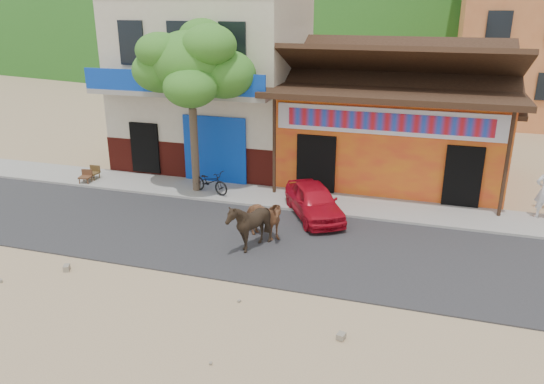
{
  "coord_description": "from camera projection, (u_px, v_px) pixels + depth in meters",
  "views": [
    {
      "loc": [
        3.45,
        -10.92,
        6.68
      ],
      "look_at": [
        -0.84,
        3.0,
        1.4
      ],
      "focal_mm": 35.0,
      "sensor_mm": 36.0,
      "label": 1
    }
  ],
  "objects": [
    {
      "name": "tree",
      "position": [
        193.0,
        109.0,
        18.47
      ],
      "size": [
        3.0,
        3.0,
        6.0
      ],
      "primitive_type": null,
      "color": "#2D721E",
      "rests_on": "sidewalk"
    },
    {
      "name": "red_car",
      "position": [
        314.0,
        201.0,
        17.09
      ],
      "size": [
        2.76,
        3.43,
        1.1
      ],
      "primitive_type": "imported",
      "rotation": [
        0.0,
        0.0,
        0.54
      ],
      "color": "red",
      "rests_on": "road"
    },
    {
      "name": "road",
      "position": [
        295.0,
        245.0,
        15.29
      ],
      "size": [
        60.0,
        5.0,
        0.04
      ],
      "primitive_type": "cube",
      "color": "#28282B",
      "rests_on": "ground"
    },
    {
      "name": "sidewalk",
      "position": [
        320.0,
        203.0,
        18.42
      ],
      "size": [
        60.0,
        2.0,
        0.12
      ],
      "primitive_type": "cube",
      "color": "gray",
      "rests_on": "ground"
    },
    {
      "name": "cow_tan",
      "position": [
        262.0,
        219.0,
        15.52
      ],
      "size": [
        1.6,
        1.06,
        1.24
      ],
      "primitive_type": "imported",
      "rotation": [
        0.0,
        0.0,
        1.28
      ],
      "color": "#915C3A",
      "rests_on": "road"
    },
    {
      "name": "cafe_building",
      "position": [
        215.0,
        80.0,
        22.36
      ],
      "size": [
        7.0,
        6.0,
        7.0
      ],
      "primitive_type": "cube",
      "color": "beige",
      "rests_on": "ground"
    },
    {
      "name": "ground",
      "position": [
        269.0,
        288.0,
        13.05
      ],
      "size": [
        120.0,
        120.0,
        0.0
      ],
      "primitive_type": "plane",
      "color": "#9E825B",
      "rests_on": "ground"
    },
    {
      "name": "cafe_chair_right",
      "position": [
        85.0,
        171.0,
        20.11
      ],
      "size": [
        0.48,
        0.48,
        0.89
      ],
      "primitive_type": null,
      "rotation": [
        0.0,
        0.0,
        0.16
      ],
      "color": "#522B1B",
      "rests_on": "sidewalk"
    },
    {
      "name": "scooter",
      "position": [
        210.0,
        182.0,
        19.04
      ],
      "size": [
        1.69,
        0.98,
        0.84
      ],
      "primitive_type": "imported",
      "rotation": [
        0.0,
        0.0,
        1.29
      ],
      "color": "black",
      "rests_on": "sidewalk"
    },
    {
      "name": "cafe_chair_left",
      "position": [
        92.0,
        167.0,
        20.51
      ],
      "size": [
        0.45,
        0.45,
        0.94
      ],
      "primitive_type": null,
      "rotation": [
        0.0,
        0.0,
        -0.02
      ],
      "color": "#53391B",
      "rests_on": "sidewalk"
    },
    {
      "name": "dance_club",
      "position": [
        393.0,
        132.0,
        20.86
      ],
      "size": [
        8.0,
        6.0,
        3.6
      ],
      "primitive_type": "cube",
      "color": "orange",
      "rests_on": "ground"
    },
    {
      "name": "cow_dark",
      "position": [
        249.0,
        225.0,
        14.76
      ],
      "size": [
        1.68,
        1.6,
        1.47
      ],
      "primitive_type": "imported",
      "rotation": [
        0.0,
        0.0,
        -1.19
      ],
      "color": "black",
      "rests_on": "road"
    }
  ]
}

